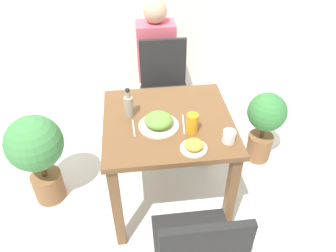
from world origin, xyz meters
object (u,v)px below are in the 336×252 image
(sauce_bottle, at_px, (129,105))
(side_plate, at_px, (194,146))
(person_figure, at_px, (156,64))
(juice_glass, at_px, (192,123))
(potted_plant_left, at_px, (37,151))
(potted_plant_right, at_px, (265,121))
(chair_far, at_px, (165,87))
(food_plate, at_px, (159,121))
(drink_cup, at_px, (229,136))

(sauce_bottle, bearing_deg, side_plate, -46.08)
(sauce_bottle, distance_m, person_figure, 1.09)
(side_plate, relative_size, juice_glass, 1.25)
(potted_plant_left, bearing_deg, sauce_bottle, -4.15)
(sauce_bottle, height_order, potted_plant_right, sauce_bottle)
(chair_far, height_order, person_figure, person_figure)
(food_plate, bearing_deg, potted_plant_right, 24.40)
(side_plate, bearing_deg, potted_plant_left, 157.80)
(chair_far, xyz_separation_m, person_figure, (-0.04, 0.31, 0.06))
(juice_glass, bearing_deg, side_plate, -96.70)
(side_plate, bearing_deg, food_plate, 127.41)
(potted_plant_right, bearing_deg, sauce_bottle, -165.72)
(side_plate, distance_m, juice_glass, 0.17)
(side_plate, xyz_separation_m, person_figure, (-0.09, 1.39, -0.21))
(sauce_bottle, relative_size, person_figure, 0.18)
(drink_cup, bearing_deg, chair_far, 104.15)
(chair_far, distance_m, juice_glass, 0.96)
(juice_glass, height_order, potted_plant_left, juice_glass)
(side_plate, bearing_deg, drink_cup, 11.04)
(juice_glass, height_order, person_figure, person_figure)
(chair_far, bearing_deg, food_plate, -98.89)
(potted_plant_left, bearing_deg, person_figure, 46.26)
(juice_glass, xyz_separation_m, person_figure, (-0.10, 1.23, -0.24))
(food_plate, relative_size, person_figure, 0.22)
(food_plate, distance_m, juice_glass, 0.21)
(sauce_bottle, xyz_separation_m, potted_plant_left, (-0.66, 0.05, -0.36))
(chair_far, bearing_deg, juice_glass, -85.98)
(sauce_bottle, bearing_deg, juice_glass, -29.08)
(chair_far, xyz_separation_m, food_plate, (-0.13, -0.84, 0.28))
(person_figure, bearing_deg, potted_plant_left, -133.74)
(food_plate, relative_size, drink_cup, 3.32)
(drink_cup, height_order, potted_plant_left, drink_cup)
(side_plate, distance_m, sauce_bottle, 0.51)
(food_plate, distance_m, side_plate, 0.29)
(juice_glass, relative_size, potted_plant_left, 0.17)
(drink_cup, xyz_separation_m, potted_plant_left, (-1.23, 0.37, -0.32))
(person_figure, bearing_deg, food_plate, -94.51)
(juice_glass, bearing_deg, potted_plant_right, 34.20)
(food_plate, height_order, sauce_bottle, sauce_bottle)
(food_plate, height_order, potted_plant_right, food_plate)
(potted_plant_left, xyz_separation_m, potted_plant_right, (1.74, 0.23, -0.08))
(potted_plant_left, distance_m, person_figure, 1.35)
(sauce_bottle, bearing_deg, chair_far, 66.45)
(potted_plant_left, height_order, potted_plant_right, potted_plant_left)
(drink_cup, bearing_deg, potted_plant_left, 163.14)
(side_plate, distance_m, potted_plant_right, 1.04)
(sauce_bottle, distance_m, potted_plant_left, 0.76)
(potted_plant_left, bearing_deg, chair_far, 34.12)
(sauce_bottle, xyz_separation_m, potted_plant_right, (1.08, 0.27, -0.44))
(drink_cup, distance_m, potted_plant_left, 1.32)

